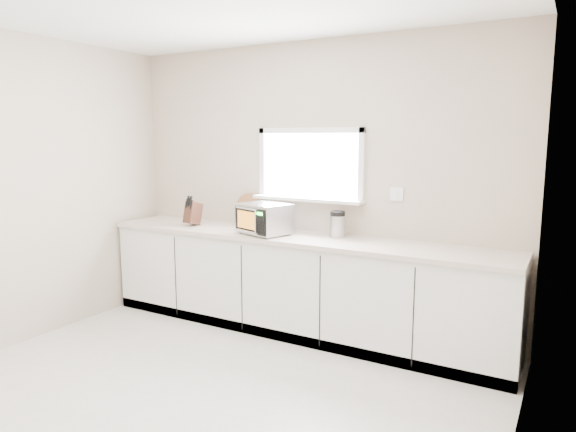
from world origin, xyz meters
The scene contains 8 objects.
ground centered at (0.00, 0.00, 0.00)m, with size 4.00×4.00×0.00m, color beige.
back_wall centered at (0.00, 2.00, 1.36)m, with size 4.00×0.17×2.70m.
cabinets centered at (0.00, 1.70, 0.44)m, with size 3.92×0.60×0.88m, color white.
countertop centered at (0.00, 1.69, 0.90)m, with size 3.92×0.64×0.04m, color beige.
microwave centered at (-0.28, 1.60, 1.07)m, with size 0.52×0.46×0.29m.
knife_block centered at (-1.16, 1.64, 1.05)m, with size 0.11×0.22×0.31m.
cutting_board centered at (-0.67, 1.94, 1.08)m, with size 0.33×0.33×0.02m, color #AE6643.
coffee_grinder centered at (0.36, 1.82, 1.04)m, with size 0.17×0.17×0.24m.
Camera 1 is at (2.22, -2.36, 1.82)m, focal length 32.00 mm.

